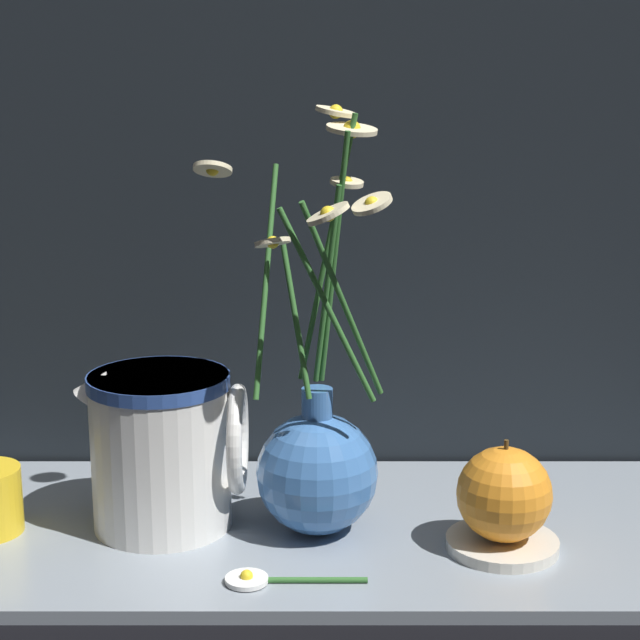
% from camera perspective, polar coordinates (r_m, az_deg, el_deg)
% --- Properties ---
extents(ground_plane, '(6.00, 6.00, 0.00)m').
position_cam_1_polar(ground_plane, '(1.02, 0.15, -11.46)').
color(ground_plane, black).
extents(shelf, '(0.79, 0.33, 0.01)m').
position_cam_1_polar(shelf, '(1.02, 0.15, -11.16)').
color(shelf, gray).
rests_on(shelf, ground_plane).
extents(vase_with_flowers, '(0.18, 0.17, 0.38)m').
position_cam_1_polar(vase_with_flowers, '(0.97, -0.36, -7.39)').
color(vase_with_flowers, '#3F72B7').
rests_on(vase_with_flowers, shelf).
extents(ceramic_pitcher, '(0.15, 0.13, 0.16)m').
position_cam_1_polar(ceramic_pitcher, '(0.99, -8.55, -6.62)').
color(ceramic_pitcher, white).
rests_on(ceramic_pitcher, shelf).
extents(saucer_plate, '(0.10, 0.10, 0.01)m').
position_cam_1_polar(saucer_plate, '(0.98, 9.48, -11.68)').
color(saucer_plate, silver).
rests_on(saucer_plate, shelf).
extents(orange_fruit, '(0.08, 0.08, 0.09)m').
position_cam_1_polar(orange_fruit, '(0.96, 9.59, -9.13)').
color(orange_fruit, orange).
rests_on(orange_fruit, saucer_plate).
extents(loose_daisy, '(0.12, 0.04, 0.01)m').
position_cam_1_polar(loose_daisy, '(0.91, -3.23, -13.64)').
color(loose_daisy, '#336B2D').
rests_on(loose_daisy, shelf).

